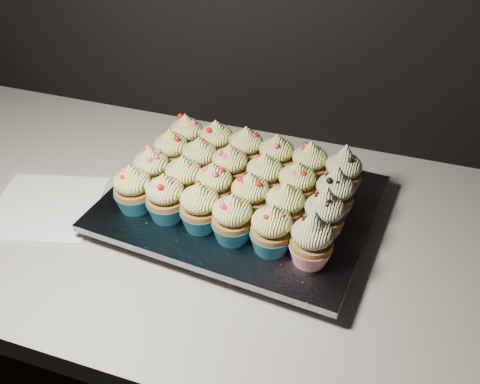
# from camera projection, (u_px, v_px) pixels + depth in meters

# --- Properties ---
(worktop) EXTENTS (2.44, 0.64, 0.04)m
(worktop) POSITION_uv_depth(u_px,v_px,m) (321.00, 252.00, 0.87)
(worktop) COLOR silver
(worktop) RESTS_ON cabinet
(napkin) EXTENTS (0.22, 0.22, 0.00)m
(napkin) POSITION_uv_depth(u_px,v_px,m) (46.00, 207.00, 0.93)
(napkin) COLOR white
(napkin) RESTS_ON worktop
(baking_tray) EXTENTS (0.42, 0.34, 0.02)m
(baking_tray) POSITION_uv_depth(u_px,v_px,m) (240.00, 210.00, 0.90)
(baking_tray) COLOR black
(baking_tray) RESTS_ON worktop
(foil_lining) EXTENTS (0.46, 0.37, 0.01)m
(foil_lining) POSITION_uv_depth(u_px,v_px,m) (240.00, 202.00, 0.89)
(foil_lining) COLOR silver
(foil_lining) RESTS_ON baking_tray
(cupcake_0) EXTENTS (0.06, 0.06, 0.08)m
(cupcake_0) POSITION_uv_depth(u_px,v_px,m) (133.00, 189.00, 0.85)
(cupcake_0) COLOR #1C6885
(cupcake_0) RESTS_ON foil_lining
(cupcake_1) EXTENTS (0.06, 0.06, 0.08)m
(cupcake_1) POSITION_uv_depth(u_px,v_px,m) (166.00, 198.00, 0.83)
(cupcake_1) COLOR #1C6885
(cupcake_1) RESTS_ON foil_lining
(cupcake_2) EXTENTS (0.06, 0.06, 0.08)m
(cupcake_2) POSITION_uv_depth(u_px,v_px,m) (200.00, 207.00, 0.81)
(cupcake_2) COLOR #1C6885
(cupcake_2) RESTS_ON foil_lining
(cupcake_3) EXTENTS (0.06, 0.06, 0.08)m
(cupcake_3) POSITION_uv_depth(u_px,v_px,m) (232.00, 219.00, 0.79)
(cupcake_3) COLOR #1C6885
(cupcake_3) RESTS_ON foil_lining
(cupcake_4) EXTENTS (0.06, 0.06, 0.08)m
(cupcake_4) POSITION_uv_depth(u_px,v_px,m) (271.00, 230.00, 0.77)
(cupcake_4) COLOR #1C6885
(cupcake_4) RESTS_ON foil_lining
(cupcake_5) EXTENTS (0.06, 0.06, 0.10)m
(cupcake_5) POSITION_uv_depth(u_px,v_px,m) (312.00, 240.00, 0.75)
(cupcake_5) COLOR red
(cupcake_5) RESTS_ON foil_lining
(cupcake_6) EXTENTS (0.06, 0.06, 0.08)m
(cupcake_6) POSITION_uv_depth(u_px,v_px,m) (152.00, 170.00, 0.89)
(cupcake_6) COLOR #1C6885
(cupcake_6) RESTS_ON foil_lining
(cupcake_7) EXTENTS (0.06, 0.06, 0.08)m
(cupcake_7) POSITION_uv_depth(u_px,v_px,m) (184.00, 179.00, 0.87)
(cupcake_7) COLOR #1C6885
(cupcake_7) RESTS_ON foil_lining
(cupcake_8) EXTENTS (0.06, 0.06, 0.08)m
(cupcake_8) POSITION_uv_depth(u_px,v_px,m) (214.00, 187.00, 0.85)
(cupcake_8) COLOR #1C6885
(cupcake_8) RESTS_ON foil_lining
(cupcake_9) EXTENTS (0.06, 0.06, 0.08)m
(cupcake_9) POSITION_uv_depth(u_px,v_px,m) (250.00, 197.00, 0.83)
(cupcake_9) COLOR #1C6885
(cupcake_9) RESTS_ON foil_lining
(cupcake_10) EXTENTS (0.06, 0.06, 0.08)m
(cupcake_10) POSITION_uv_depth(u_px,v_px,m) (285.00, 207.00, 0.81)
(cupcake_10) COLOR #1C6885
(cupcake_10) RESTS_ON foil_lining
(cupcake_11) EXTENTS (0.06, 0.06, 0.10)m
(cupcake_11) POSITION_uv_depth(u_px,v_px,m) (324.00, 215.00, 0.80)
(cupcake_11) COLOR red
(cupcake_11) RESTS_ON foil_lining
(cupcake_12) EXTENTS (0.06, 0.06, 0.08)m
(cupcake_12) POSITION_uv_depth(u_px,v_px,m) (171.00, 152.00, 0.94)
(cupcake_12) COLOR #1C6885
(cupcake_12) RESTS_ON foil_lining
(cupcake_13) EXTENTS (0.06, 0.06, 0.08)m
(cupcake_13) POSITION_uv_depth(u_px,v_px,m) (200.00, 160.00, 0.91)
(cupcake_13) COLOR #1C6885
(cupcake_13) RESTS_ON foil_lining
(cupcake_14) EXTENTS (0.06, 0.06, 0.08)m
(cupcake_14) POSITION_uv_depth(u_px,v_px,m) (230.00, 168.00, 0.90)
(cupcake_14) COLOR #1C6885
(cupcake_14) RESTS_ON foil_lining
(cupcake_15) EXTENTS (0.06, 0.06, 0.08)m
(cupcake_15) POSITION_uv_depth(u_px,v_px,m) (264.00, 177.00, 0.88)
(cupcake_15) COLOR #1C6885
(cupcake_15) RESTS_ON foil_lining
(cupcake_16) EXTENTS (0.06, 0.06, 0.08)m
(cupcake_16) POSITION_uv_depth(u_px,v_px,m) (297.00, 185.00, 0.86)
(cupcake_16) COLOR #1C6885
(cupcake_16) RESTS_ON foil_lining
(cupcake_17) EXTENTS (0.06, 0.06, 0.10)m
(cupcake_17) POSITION_uv_depth(u_px,v_px,m) (334.00, 193.00, 0.84)
(cupcake_17) COLOR red
(cupcake_17) RESTS_ON foil_lining
(cupcake_18) EXTENTS (0.06, 0.06, 0.08)m
(cupcake_18) POSITION_uv_depth(u_px,v_px,m) (187.00, 137.00, 0.98)
(cupcake_18) COLOR #1C6885
(cupcake_18) RESTS_ON foil_lining
(cupcake_19) EXTENTS (0.06, 0.06, 0.08)m
(cupcake_19) POSITION_uv_depth(u_px,v_px,m) (216.00, 143.00, 0.96)
(cupcake_19) COLOR #1C6885
(cupcake_19) RESTS_ON foil_lining
(cupcake_20) EXTENTS (0.06, 0.06, 0.08)m
(cupcake_20) POSITION_uv_depth(u_px,v_px,m) (246.00, 149.00, 0.94)
(cupcake_20) COLOR #1C6885
(cupcake_20) RESTS_ON foil_lining
(cupcake_21) EXTENTS (0.06, 0.06, 0.08)m
(cupcake_21) POSITION_uv_depth(u_px,v_px,m) (276.00, 157.00, 0.92)
(cupcake_21) COLOR #1C6885
(cupcake_21) RESTS_ON foil_lining
(cupcake_22) EXTENTS (0.06, 0.06, 0.08)m
(cupcake_22) POSITION_uv_depth(u_px,v_px,m) (309.00, 165.00, 0.90)
(cupcake_22) COLOR #1C6885
(cupcake_22) RESTS_ON foil_lining
(cupcake_23) EXTENTS (0.06, 0.06, 0.10)m
(cupcake_23) POSITION_uv_depth(u_px,v_px,m) (343.00, 172.00, 0.88)
(cupcake_23) COLOR red
(cupcake_23) RESTS_ON foil_lining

